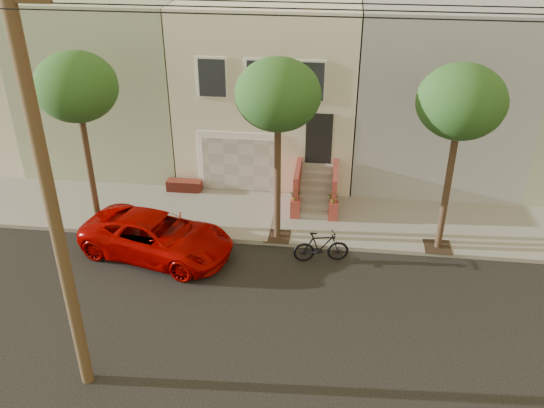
# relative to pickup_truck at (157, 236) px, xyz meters

# --- Properties ---
(ground) EXTENTS (90.00, 90.00, 0.00)m
(ground) POSITION_rel_pickup_truck_xyz_m (2.86, -2.52, -0.71)
(ground) COLOR black
(ground) RESTS_ON ground
(sidewalk) EXTENTS (40.00, 3.70, 0.15)m
(sidewalk) POSITION_rel_pickup_truck_xyz_m (2.86, 2.83, -0.64)
(sidewalk) COLOR gray
(sidewalk) RESTS_ON ground
(house_row) EXTENTS (33.10, 11.70, 7.00)m
(house_row) POSITION_rel_pickup_truck_xyz_m (2.86, 8.67, 2.93)
(house_row) COLOR beige
(house_row) RESTS_ON sidewalk
(tree_left) EXTENTS (2.70, 2.57, 6.30)m
(tree_left) POSITION_rel_pickup_truck_xyz_m (-2.64, 1.38, 4.54)
(tree_left) COLOR #2D2116
(tree_left) RESTS_ON sidewalk
(tree_mid) EXTENTS (2.70, 2.57, 6.30)m
(tree_mid) POSITION_rel_pickup_truck_xyz_m (3.86, 1.38, 4.54)
(tree_mid) COLOR #2D2116
(tree_mid) RESTS_ON sidewalk
(tree_right) EXTENTS (2.70, 2.57, 6.30)m
(tree_right) POSITION_rel_pickup_truck_xyz_m (9.36, 1.38, 4.54)
(tree_right) COLOR #2D2116
(tree_right) RESTS_ON sidewalk
(pickup_truck) EXTENTS (5.55, 3.54, 1.42)m
(pickup_truck) POSITION_rel_pickup_truck_xyz_m (0.00, 0.00, 0.00)
(pickup_truck) COLOR #A10100
(pickup_truck) RESTS_ON ground
(motorcycle) EXTENTS (1.90, 0.85, 1.11)m
(motorcycle) POSITION_rel_pickup_truck_xyz_m (5.44, 0.28, -0.16)
(motorcycle) COLOR black
(motorcycle) RESTS_ON ground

